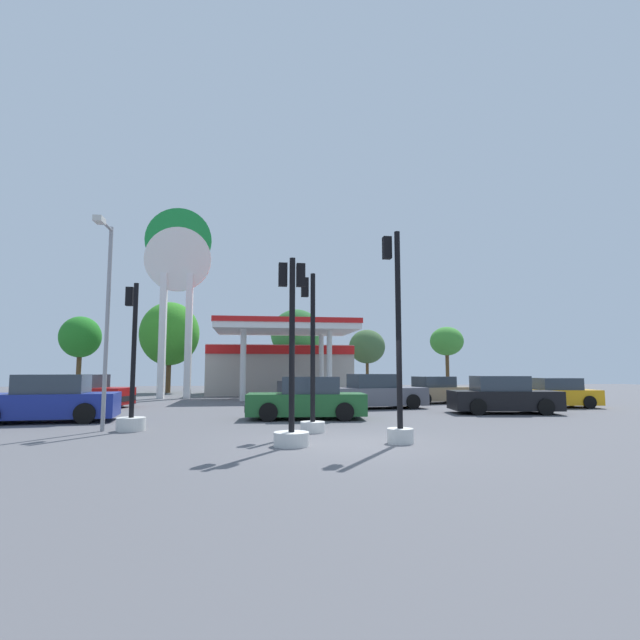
# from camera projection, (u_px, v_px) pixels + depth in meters

# --- Properties ---
(ground_plane) EXTENTS (90.00, 90.00, 0.00)m
(ground_plane) POSITION_uv_depth(u_px,v_px,m) (349.00, 443.00, 11.78)
(ground_plane) COLOR #56565B
(ground_plane) RESTS_ON ground
(gas_station) EXTENTS (10.30, 12.43, 4.79)m
(gas_station) POSITION_uv_depth(u_px,v_px,m) (279.00, 365.00, 35.59)
(gas_station) COLOR #ADA89E
(gas_station) RESTS_ON ground
(station_pole_sign) EXTENTS (4.21, 0.56, 12.28)m
(station_pole_sign) POSITION_uv_depth(u_px,v_px,m) (177.00, 275.00, 31.27)
(station_pole_sign) COLOR white
(station_pole_sign) RESTS_ON ground
(car_0) EXTENTS (4.66, 2.51, 1.59)m
(car_0) POSITION_uv_depth(u_px,v_px,m) (376.00, 393.00, 22.63)
(car_0) COLOR black
(car_0) RESTS_ON ground
(car_1) EXTENTS (4.70, 2.43, 1.62)m
(car_1) POSITION_uv_depth(u_px,v_px,m) (48.00, 400.00, 16.66)
(car_1) COLOR black
(car_1) RESTS_ON ground
(car_2) EXTENTS (4.51, 2.47, 1.53)m
(car_2) POSITION_uv_depth(u_px,v_px,m) (503.00, 396.00, 20.00)
(car_2) COLOR black
(car_2) RESTS_ON ground
(car_3) EXTENTS (4.42, 2.25, 1.53)m
(car_3) POSITION_uv_depth(u_px,v_px,m) (307.00, 400.00, 17.75)
(car_3) COLOR black
(car_3) RESTS_ON ground
(car_4) EXTENTS (4.26, 2.54, 1.43)m
(car_4) POSITION_uv_depth(u_px,v_px,m) (436.00, 391.00, 26.16)
(car_4) COLOR black
(car_4) RESTS_ON ground
(car_5) EXTENTS (4.66, 2.78, 1.56)m
(car_5) POSITION_uv_depth(u_px,v_px,m) (83.00, 393.00, 23.08)
(car_5) COLOR black
(car_5) RESTS_ON ground
(car_6) EXTENTS (4.07, 2.15, 1.39)m
(car_6) POSITION_uv_depth(u_px,v_px,m) (555.00, 394.00, 23.16)
(car_6) COLOR black
(car_6) RESTS_ON ground
(traffic_signal_0) EXTENTS (0.71, 0.71, 4.61)m
(traffic_signal_0) POSITION_uv_depth(u_px,v_px,m) (312.00, 383.00, 14.06)
(traffic_signal_0) COLOR silver
(traffic_signal_0) RESTS_ON ground
(traffic_signal_1) EXTENTS (0.84, 0.84, 4.49)m
(traffic_signal_1) POSITION_uv_depth(u_px,v_px,m) (292.00, 388.00, 11.54)
(traffic_signal_1) COLOR silver
(traffic_signal_1) RESTS_ON ground
(traffic_signal_2) EXTENTS (0.65, 0.68, 5.27)m
(traffic_signal_2) POSITION_uv_depth(u_px,v_px,m) (398.00, 374.00, 11.99)
(traffic_signal_2) COLOR silver
(traffic_signal_2) RESTS_ON ground
(traffic_signal_3) EXTENTS (0.82, 0.82, 4.38)m
(traffic_signal_3) POSITION_uv_depth(u_px,v_px,m) (131.00, 397.00, 14.30)
(traffic_signal_3) COLOR silver
(traffic_signal_3) RESTS_ON ground
(tree_0) EXTENTS (3.07, 3.07, 5.91)m
(tree_0) POSITION_uv_depth(u_px,v_px,m) (80.00, 337.00, 37.50)
(tree_0) COLOR brown
(tree_0) RESTS_ON ground
(tree_1) EXTENTS (4.58, 4.58, 7.12)m
(tree_1) POSITION_uv_depth(u_px,v_px,m) (170.00, 334.00, 38.26)
(tree_1) COLOR brown
(tree_1) RESTS_ON ground
(tree_2) EXTENTS (4.09, 4.09, 6.59)m
(tree_2) POSITION_uv_depth(u_px,v_px,m) (296.00, 334.00, 38.71)
(tree_2) COLOR brown
(tree_2) RESTS_ON ground
(tree_3) EXTENTS (2.95, 2.95, 5.08)m
(tree_3) POSITION_uv_depth(u_px,v_px,m) (367.00, 347.00, 39.95)
(tree_3) COLOR brown
(tree_3) RESTS_ON ground
(tree_4) EXTENTS (2.89, 2.89, 5.54)m
(tree_4) POSITION_uv_depth(u_px,v_px,m) (447.00, 342.00, 42.50)
(tree_4) COLOR brown
(tree_4) RESTS_ON ground
(corner_streetlamp) EXTENTS (0.24, 1.48, 6.09)m
(corner_streetlamp) POSITION_uv_depth(u_px,v_px,m) (106.00, 303.00, 14.28)
(corner_streetlamp) COLOR gray
(corner_streetlamp) RESTS_ON ground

